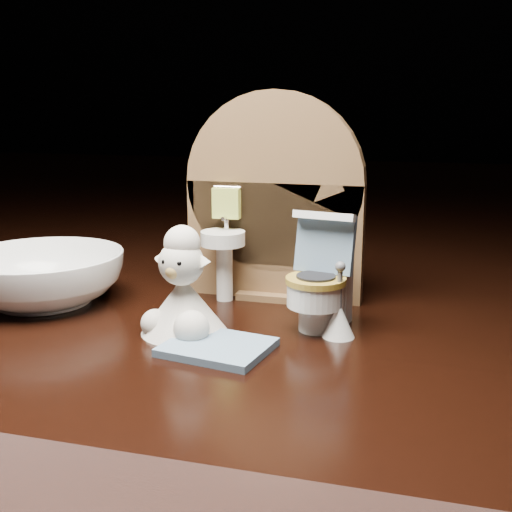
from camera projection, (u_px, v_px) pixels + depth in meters
The scene contains 6 objects.
backdrop_panel at pixel (273, 209), 0.47m from camera, with size 0.13×0.05×0.15m.
toy_toilet at pixel (321, 286), 0.41m from camera, with size 0.04×0.05×0.08m.
bath_mat at pixel (217, 347), 0.37m from camera, with size 0.06×0.05×0.00m, color slate.
toilet_brush at pixel (339, 317), 0.40m from camera, with size 0.02×0.02×0.05m.
plush_lamb at pixel (183, 296), 0.40m from camera, with size 0.05×0.05×0.07m.
ceramic_bowl at pixel (42, 278), 0.46m from camera, with size 0.12×0.12×0.04m, color white.
Camera 1 is at (0.11, -0.38, 0.14)m, focal length 45.00 mm.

